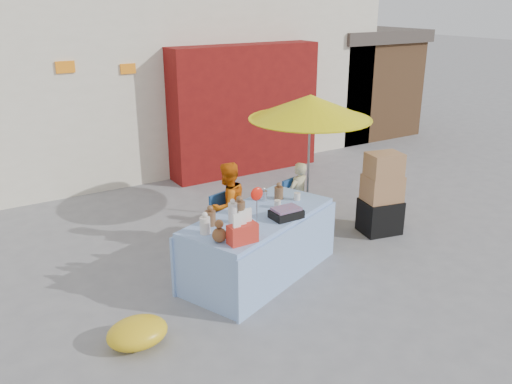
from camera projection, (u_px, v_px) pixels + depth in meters
ground at (266, 280)px, 7.06m from camera, size 80.00×80.00×0.00m
backdrop at (106, 14)px, 12.25m from camera, size 14.00×8.00×7.80m
market_table at (259, 244)px, 7.08m from camera, size 2.44×1.79×1.34m
chair_left at (233, 234)px, 7.81m from camera, size 0.59×0.58×0.85m
chair_right at (302, 217)px, 8.43m from camera, size 0.59×0.58×0.85m
vendor_orange at (228, 206)px, 7.78m from camera, size 0.74×0.64×1.30m
vendor_beige at (298, 196)px, 8.44m from camera, size 0.46×0.36×1.10m
umbrella at (310, 108)px, 8.25m from camera, size 1.90×1.90×2.09m
box_stack at (382, 196)px, 8.31m from camera, size 0.67×0.58×1.29m
tarp_bundle at (137, 333)px, 5.71m from camera, size 0.75×0.65×0.30m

